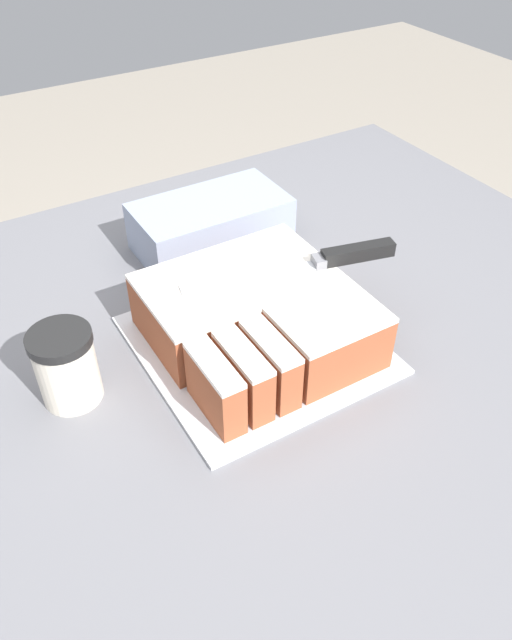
{
  "coord_description": "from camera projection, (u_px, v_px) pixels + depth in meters",
  "views": [
    {
      "loc": [
        -0.33,
        -0.6,
        1.59
      ],
      "look_at": [
        0.02,
        -0.01,
        1.01
      ],
      "focal_mm": 35.0,
      "sensor_mm": 36.0,
      "label": 1
    }
  ],
  "objects": [
    {
      "name": "ground_plane",
      "position": [
        247.0,
        633.0,
        1.54
      ],
      "size": [
        8.0,
        8.0,
        0.0
      ],
      "primitive_type": "plane",
      "color": "#9E9384"
    },
    {
      "name": "cake_board",
      "position": [
        256.0,
        344.0,
        0.93
      ],
      "size": [
        0.33,
        0.33,
        0.01
      ],
      "color": "silver",
      "rests_on": "countertop"
    },
    {
      "name": "coffee_cup",
      "position": [
        66.0,
        366.0,
        0.82
      ],
      "size": [
        0.08,
        0.08,
        0.11
      ],
      "color": "beige",
      "rests_on": "countertop"
    },
    {
      "name": "storage_box",
      "position": [
        211.0,
        224.0,
        1.11
      ],
      "size": [
        0.27,
        0.14,
        0.09
      ],
      "color": "#8C99B2",
      "rests_on": "countertop"
    },
    {
      "name": "cake",
      "position": [
        257.0,
        318.0,
        0.9
      ],
      "size": [
        0.28,
        0.28,
        0.09
      ],
      "color": "#994C2D",
      "rests_on": "cake_board"
    },
    {
      "name": "knife",
      "position": [
        334.0,
        258.0,
        0.93
      ],
      "size": [
        0.32,
        0.1,
        0.02
      ],
      "rotation": [
        0.0,
        0.0,
        2.9
      ],
      "color": "silver",
      "rests_on": "cake"
    },
    {
      "name": "countertop",
      "position": [
        245.0,
        526.0,
        1.24
      ],
      "size": [
        1.4,
        1.1,
        0.96
      ],
      "color": "slate",
      "rests_on": "ground_plane"
    }
  ]
}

